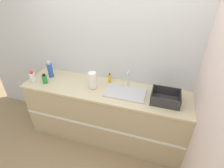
# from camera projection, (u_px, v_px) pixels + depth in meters

# --- Properties ---
(ground_plane) EXTENTS (12.00, 12.00, 0.00)m
(ground_plane) POSITION_uv_depth(u_px,v_px,m) (99.00, 148.00, 2.73)
(ground_plane) COLOR #937A56
(wall_back) EXTENTS (4.80, 0.06, 2.60)m
(wall_back) POSITION_uv_depth(u_px,v_px,m) (112.00, 55.00, 2.56)
(wall_back) COLOR silver
(wall_back) RESTS_ON ground_plane
(wall_right) EXTENTS (0.06, 2.61, 2.60)m
(wall_right) POSITION_uv_depth(u_px,v_px,m) (206.00, 79.00, 1.97)
(wall_right) COLOR silver
(wall_right) RESTS_ON ground_plane
(counter_cabinet) EXTENTS (2.42, 0.64, 0.92)m
(counter_cabinet) POSITION_uv_depth(u_px,v_px,m) (105.00, 113.00, 2.73)
(counter_cabinet) COLOR tan
(counter_cabinet) RESTS_ON ground_plane
(sink) EXTENTS (0.55, 0.34, 0.28)m
(sink) POSITION_uv_depth(u_px,v_px,m) (125.00, 92.00, 2.39)
(sink) COLOR silver
(sink) RESTS_ON counter_cabinet
(paper_towel_roll) EXTENTS (0.12, 0.12, 0.25)m
(paper_towel_roll) POSITION_uv_depth(u_px,v_px,m) (93.00, 80.00, 2.45)
(paper_towel_roll) COLOR #4C4C51
(paper_towel_roll) RESTS_ON counter_cabinet
(dish_rack) EXTENTS (0.36, 0.30, 0.14)m
(dish_rack) POSITION_uv_depth(u_px,v_px,m) (165.00, 98.00, 2.22)
(dish_rack) COLOR #2D2D2D
(dish_rack) RESTS_ON counter_cabinet
(bottle_green) EXTENTS (0.08, 0.08, 0.15)m
(bottle_green) POSITION_uv_depth(u_px,v_px,m) (45.00, 79.00, 2.59)
(bottle_green) COLOR #2D8C3D
(bottle_green) RESTS_ON counter_cabinet
(bottle_blue) EXTENTS (0.08, 0.08, 0.27)m
(bottle_blue) POSITION_uv_depth(u_px,v_px,m) (50.00, 70.00, 2.73)
(bottle_blue) COLOR #2D56B7
(bottle_blue) RESTS_ON counter_cabinet
(bottle_white_spray) EXTENTS (0.08, 0.08, 0.17)m
(bottle_white_spray) POSITION_uv_depth(u_px,v_px,m) (33.00, 77.00, 2.62)
(bottle_white_spray) COLOR white
(bottle_white_spray) RESTS_ON counter_cabinet
(soap_dispenser) EXTENTS (0.05, 0.05, 0.15)m
(soap_dispenser) POSITION_uv_depth(u_px,v_px,m) (110.00, 79.00, 2.60)
(soap_dispenser) COLOR gold
(soap_dispenser) RESTS_ON counter_cabinet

